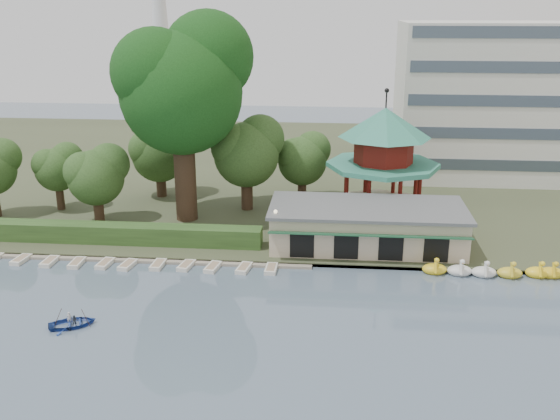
# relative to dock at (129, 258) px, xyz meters

# --- Properties ---
(ground_plane) EXTENTS (220.00, 220.00, 0.00)m
(ground_plane) POSITION_rel_dock_xyz_m (12.00, -17.20, -0.12)
(ground_plane) COLOR slate
(ground_plane) RESTS_ON ground
(shore) EXTENTS (220.00, 70.00, 0.40)m
(shore) POSITION_rel_dock_xyz_m (12.00, 34.80, 0.08)
(shore) COLOR #424930
(shore) RESTS_ON ground
(embankment) EXTENTS (220.00, 0.60, 0.30)m
(embankment) POSITION_rel_dock_xyz_m (12.00, 0.10, 0.03)
(embankment) COLOR gray
(embankment) RESTS_ON ground
(dock) EXTENTS (34.00, 1.60, 0.24)m
(dock) POSITION_rel_dock_xyz_m (0.00, 0.00, 0.00)
(dock) COLOR gray
(dock) RESTS_ON ground
(boathouse) EXTENTS (18.60, 9.39, 3.90)m
(boathouse) POSITION_rel_dock_xyz_m (22.00, 4.77, 2.25)
(boathouse) COLOR beige
(boathouse) RESTS_ON shore
(pavilion) EXTENTS (12.40, 12.40, 13.50)m
(pavilion) POSITION_rel_dock_xyz_m (24.00, 14.80, 7.36)
(pavilion) COLOR beige
(pavilion) RESTS_ON shore
(office_building) EXTENTS (38.00, 18.00, 20.00)m
(office_building) POSITION_rel_dock_xyz_m (44.67, 31.80, 9.61)
(office_building) COLOR silver
(office_building) RESTS_ON shore
(hedge) EXTENTS (30.00, 2.00, 1.80)m
(hedge) POSITION_rel_dock_xyz_m (-3.00, 3.30, 1.18)
(hedge) COLOR #335423
(hedge) RESTS_ON shore
(lamp_post) EXTENTS (0.36, 0.36, 4.28)m
(lamp_post) POSITION_rel_dock_xyz_m (13.50, 1.80, 3.22)
(lamp_post) COLOR black
(lamp_post) RESTS_ON shore
(big_tree) EXTENTS (13.86, 12.91, 21.73)m
(big_tree) POSITION_rel_dock_xyz_m (3.17, 11.00, 14.91)
(big_tree) COLOR #3A281C
(big_tree) RESTS_ON shore
(small_trees) EXTENTS (39.12, 16.36, 10.60)m
(small_trees) POSITION_rel_dock_xyz_m (0.25, 14.63, 6.06)
(small_trees) COLOR #3A281C
(small_trees) RESTS_ON shore
(swan_boats) EXTENTS (15.52, 2.15, 1.92)m
(swan_boats) POSITION_rel_dock_xyz_m (35.03, -0.64, 0.28)
(swan_boats) COLOR yellow
(swan_boats) RESTS_ON ground
(moored_rowboats) EXTENTS (29.75, 2.76, 0.36)m
(moored_rowboats) POSITION_rel_dock_xyz_m (-0.71, -1.40, 0.06)
(moored_rowboats) COLOR silver
(moored_rowboats) RESTS_ON ground
(rowboat_with_passengers) EXTENTS (5.66, 5.00, 2.01)m
(rowboat_with_passengers) POSITION_rel_dock_xyz_m (-0.11, -12.61, 0.37)
(rowboat_with_passengers) COLOR #244195
(rowboat_with_passengers) RESTS_ON ground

